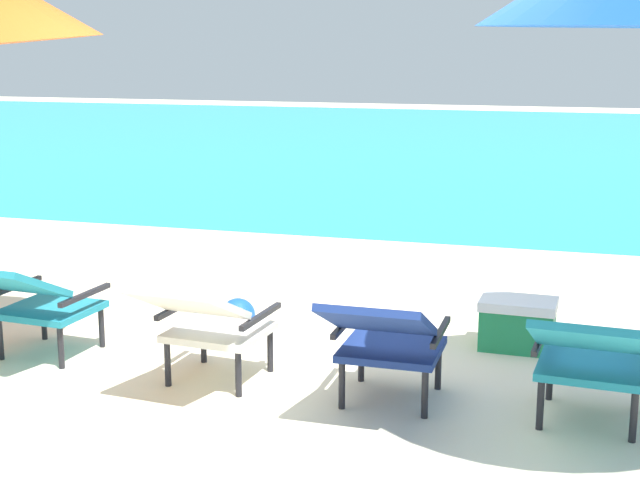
# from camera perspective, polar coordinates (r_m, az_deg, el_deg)

# --- Properties ---
(ground_plane) EXTENTS (40.00, 40.00, 0.00)m
(ground_plane) POSITION_cam_1_polar(r_m,az_deg,el_deg) (9.15, 6.65, 0.12)
(ground_plane) COLOR beige
(ocean_band) EXTENTS (40.00, 18.00, 0.01)m
(ocean_band) POSITION_cam_1_polar(r_m,az_deg,el_deg) (17.75, 11.57, 5.77)
(ocean_band) COLOR #28B2B7
(ocean_band) RESTS_ON ground_plane
(lounge_chair_far_left) EXTENTS (0.60, 0.91, 0.68)m
(lounge_chair_far_left) POSITION_cam_1_polar(r_m,az_deg,el_deg) (5.75, -17.47, -3.41)
(lounge_chair_far_left) COLOR teal
(lounge_chair_far_left) RESTS_ON ground_plane
(lounge_chair_near_left) EXTENTS (0.61, 0.92, 0.68)m
(lounge_chair_near_left) POSITION_cam_1_polar(r_m,az_deg,el_deg) (5.10, -7.18, -4.89)
(lounge_chair_near_left) COLOR silver
(lounge_chair_near_left) RESTS_ON ground_plane
(lounge_chair_near_right) EXTENTS (0.55, 0.87, 0.68)m
(lounge_chair_near_right) POSITION_cam_1_polar(r_m,az_deg,el_deg) (4.78, 4.05, -6.00)
(lounge_chair_near_right) COLOR navy
(lounge_chair_near_right) RESTS_ON ground_plane
(lounge_chair_far_right) EXTENTS (0.59, 0.91, 0.68)m
(lounge_chair_far_right) POSITION_cam_1_polar(r_m,az_deg,el_deg) (4.69, 16.39, -6.84)
(lounge_chair_far_right) COLOR teal
(lounge_chair_far_right) RESTS_ON ground_plane
(beach_ball) EXTENTS (0.24, 0.24, 0.24)m
(beach_ball) POSITION_cam_1_polar(r_m,az_deg,el_deg) (6.13, -5.11, -4.70)
(beach_ball) COLOR blue
(beach_ball) RESTS_ON ground_plane
(cooler_box) EXTENTS (0.48, 0.33, 0.32)m
(cooler_box) POSITION_cam_1_polar(r_m,az_deg,el_deg) (5.93, 12.14, -5.08)
(cooler_box) COLOR #1E844C
(cooler_box) RESTS_ON ground_plane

